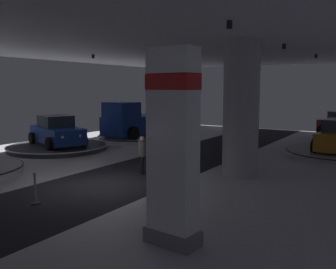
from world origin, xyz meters
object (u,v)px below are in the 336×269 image
at_px(column_right, 241,108).
at_px(visitor_walking_near, 142,152).
at_px(display_platform_mid_left, 58,147).
at_px(pickup_truck_far_left, 136,122).
at_px(display_car_mid_left, 57,132).
at_px(brand_sign_pylon, 173,146).
at_px(display_platform_deep_left, 170,128).
at_px(display_platform_far_left, 140,137).
at_px(display_car_deep_left, 170,117).
at_px(visitor_walking_far, 196,133).

bearing_deg(column_right, visitor_walking_near, -150.69).
bearing_deg(display_platform_mid_left, pickup_truck_far_left, 72.92).
relative_size(display_car_mid_left, visitor_walking_near, 2.87).
distance_m(column_right, brand_sign_pylon, 7.43).
height_order(pickup_truck_far_left, display_platform_deep_left, pickup_truck_far_left).
bearing_deg(visitor_walking_near, pickup_truck_far_left, 128.33).
bearing_deg(display_platform_mid_left, display_platform_deep_left, 88.93).
xyz_separation_m(display_platform_far_left, display_platform_mid_left, (-1.68, -5.70, -0.03)).
xyz_separation_m(display_car_deep_left, visitor_walking_near, (7.45, -14.33, -0.24)).
height_order(display_platform_deep_left, visitor_walking_near, visitor_walking_near).
relative_size(display_platform_far_left, display_car_deep_left, 1.32).
relative_size(brand_sign_pylon, display_car_deep_left, 1.04).
relative_size(column_right, display_platform_deep_left, 1.12).
relative_size(display_platform_deep_left, display_platform_mid_left, 0.87).
height_order(display_car_mid_left, visitor_walking_far, display_car_mid_left).
bearing_deg(brand_sign_pylon, display_platform_deep_left, 121.83).
distance_m(display_platform_deep_left, display_car_mid_left, 12.10).
distance_m(column_right, pickup_truck_far_left, 11.22).
height_order(display_platform_far_left, display_car_deep_left, display_car_deep_left).
relative_size(brand_sign_pylon, visitor_walking_far, 2.81).
bearing_deg(display_platform_far_left, visitor_walking_far, -11.00).
relative_size(display_platform_far_left, visitor_walking_far, 3.57).
xyz_separation_m(pickup_truck_far_left, display_car_deep_left, (-1.41, 6.68, -0.14)).
xyz_separation_m(pickup_truck_far_left, display_platform_mid_left, (-1.65, -5.38, -1.12)).
bearing_deg(brand_sign_pylon, display_car_mid_left, 148.59).
bearing_deg(column_right, display_car_mid_left, 178.46).
xyz_separation_m(visitor_walking_near, visitor_walking_far, (-1.15, 7.02, 0.00)).
xyz_separation_m(pickup_truck_far_left, visitor_walking_far, (4.89, -0.62, -0.38)).
distance_m(display_platform_deep_left, visitor_walking_near, 16.19).
xyz_separation_m(display_platform_far_left, visitor_walking_far, (4.86, -0.94, 0.71)).
xyz_separation_m(display_platform_mid_left, visitor_walking_far, (6.54, 4.75, 0.75)).
bearing_deg(column_right, brand_sign_pylon, -80.58).
xyz_separation_m(display_car_deep_left, display_car_mid_left, (-0.28, -12.04, -0.09)).
height_order(column_right, display_platform_far_left, column_right).
bearing_deg(display_platform_far_left, display_car_mid_left, -106.77).
height_order(display_platform_mid_left, visitor_walking_far, visitor_walking_far).
bearing_deg(column_right, pickup_truck_far_left, 149.38).
bearing_deg(display_platform_far_left, visitor_walking_near, -52.95).
bearing_deg(display_platform_deep_left, pickup_truck_far_left, -77.97).
xyz_separation_m(pickup_truck_far_left, display_car_mid_left, (-1.68, -5.37, -0.23)).
relative_size(brand_sign_pylon, pickup_truck_far_left, 0.81).
bearing_deg(pickup_truck_far_left, display_car_deep_left, 101.88).
bearing_deg(visitor_walking_near, brand_sign_pylon, -48.35).
distance_m(pickup_truck_far_left, display_platform_deep_left, 6.93).
distance_m(display_platform_deep_left, visitor_walking_far, 9.70).
relative_size(display_platform_far_left, display_platform_deep_left, 1.16).
height_order(column_right, display_platform_mid_left, column_right).
xyz_separation_m(display_platform_far_left, pickup_truck_far_left, (-0.03, -0.32, 1.09)).
height_order(display_car_mid_left, visitor_walking_near, display_car_mid_left).
bearing_deg(column_right, display_car_deep_left, 131.65).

